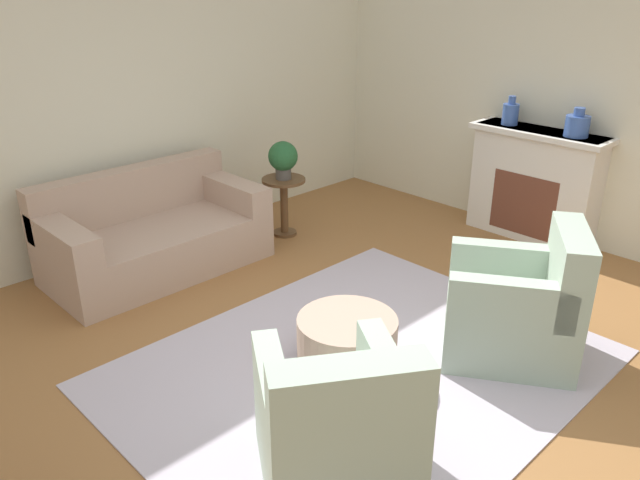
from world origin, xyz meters
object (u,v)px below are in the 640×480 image
(couch, at_px, (154,236))
(armchair_left, at_px, (336,435))
(ottoman_table, at_px, (347,336))
(potted_plant_on_side_table, at_px, (283,158))
(armchair_right, at_px, (520,309))
(side_table, at_px, (284,198))
(vase_mantel_near, at_px, (511,113))
(vase_mantel_far, at_px, (577,125))

(couch, bearing_deg, armchair_left, -103.85)
(couch, bearing_deg, ottoman_table, -87.71)
(armchair_left, xyz_separation_m, potted_plant_on_side_table, (2.12, 2.81, 0.45))
(armchair_right, bearing_deg, couch, 109.38)
(armchair_right, height_order, side_table, armchair_right)
(armchair_right, bearing_deg, vase_mantel_near, 33.77)
(armchair_left, distance_m, armchair_right, 1.82)
(armchair_left, bearing_deg, vase_mantel_near, 19.46)
(armchair_right, height_order, ottoman_table, armchair_right)
(armchair_left, height_order, ottoman_table, armchair_left)
(side_table, bearing_deg, armchair_right, -96.07)
(vase_mantel_near, bearing_deg, vase_mantel_far, -90.00)
(armchair_right, relative_size, vase_mantel_near, 3.98)
(armchair_right, height_order, vase_mantel_near, vase_mantel_near)
(vase_mantel_far, bearing_deg, vase_mantel_near, 90.00)
(couch, distance_m, side_table, 1.39)
(potted_plant_on_side_table, bearing_deg, couch, 170.49)
(armchair_right, bearing_deg, ottoman_table, 143.70)
(couch, distance_m, vase_mantel_far, 4.00)
(side_table, xyz_separation_m, potted_plant_on_side_table, (0.00, 0.00, 0.42))
(armchair_left, height_order, vase_mantel_near, vase_mantel_near)
(couch, relative_size, vase_mantel_far, 7.17)
(ottoman_table, bearing_deg, vase_mantel_far, -0.73)
(couch, relative_size, armchair_left, 1.70)
(vase_mantel_near, height_order, potted_plant_on_side_table, vase_mantel_near)
(side_table, height_order, vase_mantel_far, vase_mantel_far)
(armchair_left, height_order, potted_plant_on_side_table, potted_plant_on_side_table)
(couch, relative_size, vase_mantel_near, 6.76)
(armchair_left, xyz_separation_m, vase_mantel_near, (3.85, 1.36, 0.85))
(ottoman_table, bearing_deg, potted_plant_on_side_table, 58.64)
(vase_mantel_near, height_order, vase_mantel_far, vase_mantel_near)
(vase_mantel_near, distance_m, vase_mantel_far, 0.68)
(armchair_left, distance_m, ottoman_table, 1.11)
(ottoman_table, bearing_deg, vase_mantel_near, 12.08)
(couch, distance_m, armchair_left, 3.13)
(side_table, height_order, vase_mantel_near, vase_mantel_near)
(side_table, bearing_deg, ottoman_table, -121.36)
(vase_mantel_near, xyz_separation_m, vase_mantel_far, (-0.00, -0.68, -0.01))
(potted_plant_on_side_table, bearing_deg, vase_mantel_far, -50.79)
(ottoman_table, distance_m, side_table, 2.45)
(couch, height_order, armchair_right, armchair_right)
(couch, bearing_deg, side_table, -9.51)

